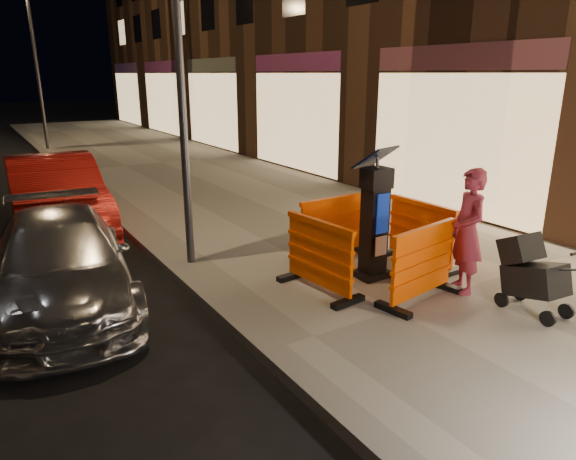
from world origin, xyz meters
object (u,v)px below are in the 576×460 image
parking_kiosk (375,218)px  car_red (61,231)px  barrier_front (423,264)px  man (468,231)px  car_silver (67,303)px  barrier_bldgside (421,234)px  stroller (536,276)px  barrier_back (333,228)px  barrier_kerbside (319,256)px

parking_kiosk → car_red: parking_kiosk is taller
barrier_front → man: (0.71, -0.08, 0.34)m
car_silver → car_red: bearing=89.0°
barrier_bldgside → stroller: barrier_bldgside is taller
barrier_bldgside → car_silver: size_ratio=0.31×
barrier_front → barrier_bldgside: same height
barrier_back → barrier_kerbside: same height
stroller → man: bearing=107.9°
parking_kiosk → barrier_bldgside: 1.03m
barrier_back → man: bearing=-71.5°
barrier_bldgside → barrier_back: bearing=42.8°
barrier_bldgside → man: man is taller
barrier_back → car_silver: barrier_back is taller
barrier_front → car_silver: barrier_front is taller
parking_kiosk → barrier_kerbside: bearing=175.8°
barrier_bldgside → man: 1.11m
barrier_kerbside → car_red: size_ratio=0.29×
barrier_kerbside → car_silver: 3.49m
man → stroller: man is taller
barrier_kerbside → stroller: 2.68m
barrier_back → car_silver: 4.03m
parking_kiosk → car_silver: parking_kiosk is taller
parking_kiosk → barrier_front: 1.03m
car_silver → barrier_kerbside: bearing=-23.9°
parking_kiosk → man: bearing=-59.7°
parking_kiosk → car_silver: size_ratio=0.44×
parking_kiosk → barrier_front: (0.00, -0.95, -0.40)m
man → barrier_front: bearing=-71.2°
barrier_bldgside → stroller: 1.93m
barrier_back → car_red: barrier_back is taller
stroller → barrier_kerbside: bearing=139.3°
parking_kiosk → barrier_bldgside: bearing=-4.2°
stroller → barrier_bldgside: bearing=94.2°
barrier_back → stroller: size_ratio=1.34×
barrier_bldgside → car_silver: 5.20m
parking_kiosk → man: size_ratio=1.06×
parking_kiosk → car_red: 6.43m
barrier_kerbside → man: bearing=-128.1°
barrier_kerbside → man: (1.66, -1.03, 0.34)m
barrier_bldgside → car_red: 6.93m
barrier_front → barrier_kerbside: 1.34m
car_red → barrier_kerbside: bearing=-63.1°
barrier_back → stroller: bearing=-73.7°
barrier_kerbside → car_silver: size_ratio=0.31×
parking_kiosk → barrier_back: 1.03m
barrier_bldgside → car_red: (-4.36, 5.36, -0.65)m
barrier_front → man: 0.79m
barrier_front → stroller: barrier_front is taller
barrier_kerbside → stroller: (1.86, -1.93, -0.02)m
barrier_kerbside → barrier_bldgside: same height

